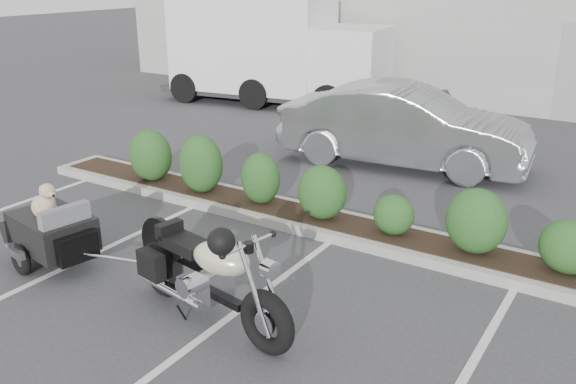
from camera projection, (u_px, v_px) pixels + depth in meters
The scene contains 8 objects.
ground at pixel (193, 268), 8.41m from camera, with size 90.00×90.00×0.00m, color #38383A.
planter_kerb at pixel (333, 225), 9.63m from camera, with size 12.00×1.00×0.15m, color #9E9E93.
building at pixel (510, 26), 21.22m from camera, with size 26.00×10.00×4.00m, color #9EA099.
motorcycle at pixel (208, 277), 6.93m from camera, with size 2.55×1.05×1.47m.
pet_trailer at pixel (52, 229), 8.37m from camera, with size 2.07×1.18×1.22m.
sedan at pixel (404, 126), 12.54m from camera, with size 1.76×5.06×1.67m, color #A0A1A7.
dumpster at pixel (411, 117), 14.47m from camera, with size 2.06×1.79×1.14m.
delivery_truck at pixel (276, 52), 18.25m from camera, with size 7.23×3.22×3.20m.
Camera 1 is at (5.12, -5.67, 3.88)m, focal length 38.00 mm.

